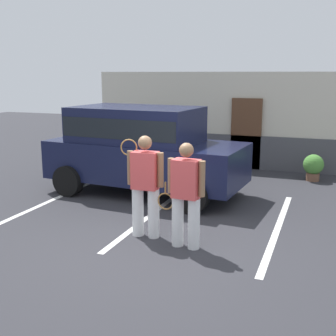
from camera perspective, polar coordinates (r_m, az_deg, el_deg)
The scene contains 9 objects.
ground_plane at distance 7.47m, azimuth -1.36°, elevation -9.90°, with size 40.00×40.00×0.00m, color #2D2D33.
parking_stripe_0 at distance 10.20m, azimuth -15.15°, elevation -4.18°, with size 0.12×4.40×0.01m, color silver.
parking_stripe_1 at distance 9.02m, azimuth -2.00°, elevation -5.92°, with size 0.12×4.40×0.01m, color silver.
parking_stripe_2 at distance 8.44m, azimuth 14.09°, elevation -7.61°, with size 0.12×4.40×0.01m, color silver.
house_frontage at distance 13.43m, azimuth 9.33°, elevation 5.80°, with size 9.19×0.40×2.86m.
parked_suv at distance 10.31m, azimuth -3.45°, elevation 2.91°, with size 4.74×2.46×2.05m.
tennis_player_man at distance 7.55m, azimuth -2.98°, elevation -2.19°, with size 0.80×0.29×1.79m.
tennis_player_woman at distance 7.08m, azimuth 2.32°, elevation -3.44°, with size 0.90×0.31×1.74m.
potted_plant_by_porch at distance 12.26m, azimuth 18.41°, elevation 0.22°, with size 0.54×0.54×0.71m.
Camera 1 is at (2.58, -6.41, 2.82)m, focal length 46.79 mm.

